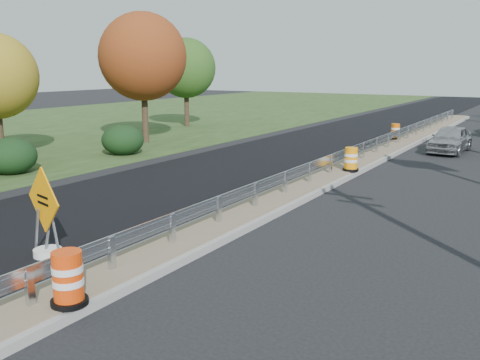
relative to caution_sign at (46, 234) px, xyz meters
The scene contains 14 objects.
ground 6.24m from the caution_sign, 68.45° to the left, with size 140.00×140.00×0.00m, color black.
grass_verge_near 26.85m from the caution_sign, 143.99° to the left, with size 30.00×120.00×0.03m, color #2B3F1B.
milled_overlay 15.93m from the caution_sign, 97.64° to the left, with size 7.20×120.00×0.01m, color black.
median 13.98m from the caution_sign, 80.59° to the left, with size 1.60×55.00×0.23m.
guardrail 14.96m from the caution_sign, 81.22° to the left, with size 0.10×46.15×0.72m.
hedge_mid 10.88m from the caution_sign, 147.90° to the left, with size 2.09×2.09×1.52m, color black.
hedge_north 14.66m from the caution_sign, 126.49° to the left, with size 2.09×2.09×1.52m, color black.
tree_near_red 19.56m from the caution_sign, 124.18° to the left, with size 4.95×4.95×7.35m.
tree_near_back 27.70m from the caution_sign, 119.97° to the left, with size 4.29×4.29×6.37m.
caution_sign is the anchor object (origin of this frame).
barrel_median_near 3.38m from the caution_sign, 32.94° to the right, with size 0.66×0.66×0.97m.
barrel_median_mid 12.90m from the caution_sign, 77.31° to the left, with size 0.64×0.64×0.94m.
barrel_median_far 23.14m from the caution_sign, 85.70° to the left, with size 0.60×0.60×0.89m.
car_silver 21.72m from the caution_sign, 76.46° to the left, with size 1.62×4.03×1.37m, color #A9A9AD.
Camera 1 is at (7.67, -13.56, 4.33)m, focal length 40.00 mm.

